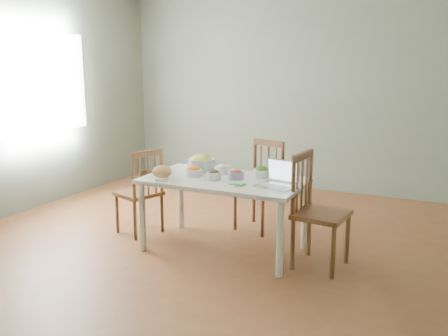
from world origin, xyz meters
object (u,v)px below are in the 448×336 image
at_px(chair_left, 139,191).
at_px(chair_right, 322,212).
at_px(dining_table, 224,214).
at_px(bowl_squash, 201,162).
at_px(bread_boule, 162,172).
at_px(laptop, 276,174).
at_px(chair_far, 258,186).

relative_size(chair_left, chair_right, 0.90).
xyz_separation_m(dining_table, bowl_squash, (-0.36, 0.23, 0.43)).
xyz_separation_m(chair_left, bowl_squash, (0.64, 0.18, 0.32)).
bearing_deg(chair_right, bread_boule, 104.23).
bearing_deg(chair_left, dining_table, 106.64).
height_order(chair_left, chair_right, chair_right).
bearing_deg(laptop, chair_far, 132.39).
distance_m(chair_left, chair_right, 1.93).
height_order(chair_right, bowl_squash, chair_right).
bearing_deg(bowl_squash, chair_right, -10.16).
bearing_deg(chair_right, chair_left, 94.37).
relative_size(chair_right, bread_boule, 5.53).
bearing_deg(chair_right, bowl_squash, 85.65).
xyz_separation_m(chair_left, bread_boule, (0.46, -0.27, 0.31)).
bearing_deg(dining_table, chair_far, 83.37).
bearing_deg(dining_table, laptop, -9.31).
bearing_deg(chair_far, chair_left, -135.64).
bearing_deg(laptop, chair_right, 23.65).
bearing_deg(chair_right, dining_table, 95.63).
height_order(chair_far, bread_boule, chair_far).
bearing_deg(bread_boule, chair_left, 150.26).
relative_size(dining_table, bowl_squash, 5.47).
height_order(chair_far, chair_right, chair_right).
xyz_separation_m(dining_table, bread_boule, (-0.53, -0.22, 0.41)).
distance_m(dining_table, chair_left, 1.00).
height_order(dining_table, chair_left, chair_left).
relative_size(chair_left, bowl_squash, 3.31).
bearing_deg(bread_boule, dining_table, 22.33).
relative_size(dining_table, chair_left, 1.65).
relative_size(chair_far, chair_right, 0.94).
bearing_deg(bread_boule, chair_far, 55.61).
bearing_deg(chair_right, chair_far, 57.21).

